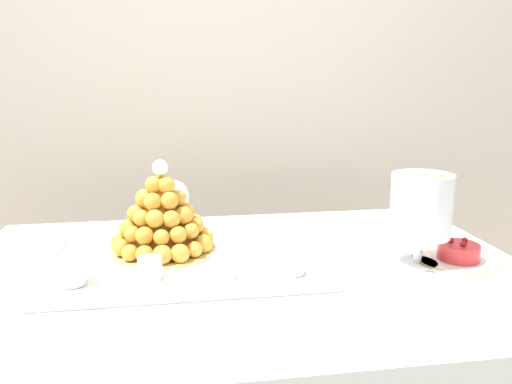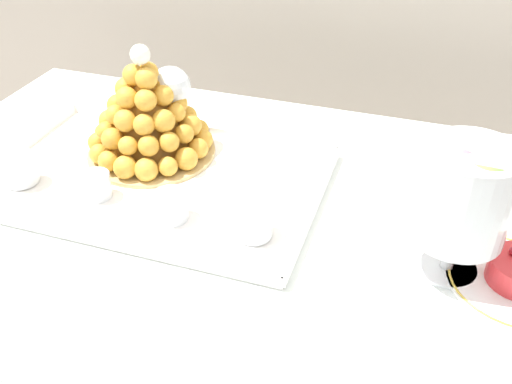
{
  "view_description": "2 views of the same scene",
  "coord_description": "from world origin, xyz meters",
  "views": [
    {
      "loc": [
        -0.15,
        -1.11,
        1.2
      ],
      "look_at": [
        0.02,
        -0.0,
        0.95
      ],
      "focal_mm": 35.64,
      "sensor_mm": 36.0,
      "label": 1
    },
    {
      "loc": [
        0.33,
        -0.78,
        1.38
      ],
      "look_at": [
        0.09,
        -0.05,
        0.85
      ],
      "focal_mm": 40.05,
      "sensor_mm": 36.0,
      "label": 2
    }
  ],
  "objects": [
    {
      "name": "wine_glass",
      "position": [
        -0.16,
        0.16,
        0.9
      ],
      "size": [
        0.08,
        0.08,
        0.18
      ],
      "color": "silver",
      "rests_on": "buffet_table"
    },
    {
      "name": "dessert_cup_mid_right",
      "position": [
        0.09,
        -0.07,
        0.8
      ],
      "size": [
        0.06,
        0.06,
        0.05
      ],
      "color": "silver",
      "rests_on": "serving_tray"
    },
    {
      "name": "croquembouche",
      "position": [
        -0.19,
        0.11,
        0.86
      ],
      "size": [
        0.26,
        0.26,
        0.23
      ],
      "color": "tan",
      "rests_on": "serving_tray"
    },
    {
      "name": "serving_tray",
      "position": [
        -0.14,
        0.03,
        0.77
      ],
      "size": [
        0.63,
        0.41,
        0.02
      ],
      "color": "white",
      "rests_on": "buffet_table"
    },
    {
      "name": "macaron_goblet",
      "position": [
        0.4,
        -0.05,
        0.91
      ],
      "size": [
        0.14,
        0.14,
        0.23
      ],
      "color": "white",
      "rests_on": "buffet_table"
    },
    {
      "name": "dessert_cup_centre",
      "position": [
        -0.06,
        -0.07,
        0.8
      ],
      "size": [
        0.06,
        0.06,
        0.05
      ],
      "color": "silver",
      "rests_on": "serving_tray"
    },
    {
      "name": "dessert_cup_mid_left",
      "position": [
        -0.22,
        -0.06,
        0.8
      ],
      "size": [
        0.05,
        0.05,
        0.05
      ],
      "color": "silver",
      "rests_on": "serving_tray"
    },
    {
      "name": "dessert_cup_left",
      "position": [
        -0.38,
        -0.06,
        0.8
      ],
      "size": [
        0.06,
        0.06,
        0.06
      ],
      "color": "silver",
      "rests_on": "serving_tray"
    },
    {
      "name": "buffet_table",
      "position": [
        0.0,
        0.0,
        0.66
      ],
      "size": [
        1.33,
        0.9,
        0.77
      ],
      "color": "brown",
      "rests_on": "ground_plane"
    }
  ]
}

